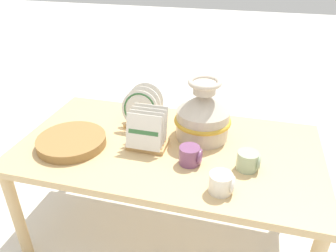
{
  "coord_description": "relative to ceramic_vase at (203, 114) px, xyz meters",
  "views": [
    {
      "loc": [
        0.35,
        -1.3,
        1.46
      ],
      "look_at": [
        0.0,
        0.0,
        0.69
      ],
      "focal_mm": 35.0,
      "sensor_mm": 36.0,
      "label": 1
    }
  ],
  "objects": [
    {
      "name": "ground_plane",
      "position": [
        -0.14,
        -0.13,
        -0.71
      ],
      "size": [
        14.0,
        14.0,
        0.0
      ],
      "primitive_type": "plane",
      "color": "silver"
    },
    {
      "name": "display_table",
      "position": [
        -0.14,
        -0.13,
        -0.19
      ],
      "size": [
        1.46,
        0.79,
        0.58
      ],
      "color": "tan",
      "rests_on": "ground_plane"
    },
    {
      "name": "ceramic_vase",
      "position": [
        0.0,
        0.0,
        0.0
      ],
      "size": [
        0.29,
        0.29,
        0.31
      ],
      "color": "beige",
      "rests_on": "display_table"
    },
    {
      "name": "dish_rack_round_plates",
      "position": [
        -0.33,
        0.03,
        -0.04
      ],
      "size": [
        0.2,
        0.16,
        0.22
      ],
      "color": "tan",
      "rests_on": "display_table"
    },
    {
      "name": "dish_rack_square_plates",
      "position": [
        -0.24,
        -0.16,
        -0.06
      ],
      "size": [
        0.19,
        0.16,
        0.19
      ],
      "color": "tan",
      "rests_on": "display_table"
    },
    {
      "name": "wicker_charger_stack",
      "position": [
        -0.6,
        -0.25,
        -0.11
      ],
      "size": [
        0.33,
        0.33,
        0.04
      ],
      "color": "olive",
      "rests_on": "display_table"
    },
    {
      "name": "mug_cream_glaze",
      "position": [
        0.15,
        -0.4,
        -0.09
      ],
      "size": [
        0.1,
        0.09,
        0.08
      ],
      "color": "silver",
      "rests_on": "display_table"
    },
    {
      "name": "mug_sage_glaze",
      "position": [
        0.24,
        -0.22,
        -0.09
      ],
      "size": [
        0.1,
        0.09,
        0.08
      ],
      "color": "#9EB28E",
      "rests_on": "display_table"
    },
    {
      "name": "mug_plum_glaze",
      "position": [
        -0.01,
        -0.24,
        -0.09
      ],
      "size": [
        0.1,
        0.09,
        0.08
      ],
      "color": "#7A4770",
      "rests_on": "display_table"
    }
  ]
}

